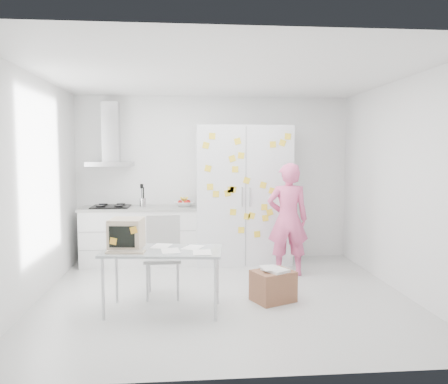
{
  "coord_description": "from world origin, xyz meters",
  "views": [
    {
      "loc": [
        -0.45,
        -5.26,
        1.76
      ],
      "look_at": [
        0.05,
        0.6,
        1.24
      ],
      "focal_mm": 35.0,
      "sensor_mm": 36.0,
      "label": 1
    }
  ],
  "objects": [
    {
      "name": "chair",
      "position": [
        -0.75,
        0.13,
        0.56
      ],
      "size": [
        0.45,
        0.45,
        0.99
      ],
      "rotation": [
        0.0,
        0.0,
        0.01
      ],
      "color": "#B2B2AF",
      "rests_on": "ground"
    },
    {
      "name": "ceiling",
      "position": [
        0.0,
        0.0,
        2.7
      ],
      "size": [
        4.5,
        4.0,
        0.02
      ],
      "primitive_type": "cube",
      "color": "white",
      "rests_on": "walls"
    },
    {
      "name": "floor",
      "position": [
        0.0,
        0.0,
        -0.01
      ],
      "size": [
        4.5,
        4.0,
        0.02
      ],
      "primitive_type": "cube",
      "color": "silver",
      "rests_on": "ground"
    },
    {
      "name": "cardboard_box",
      "position": [
        0.57,
        -0.23,
        0.19
      ],
      "size": [
        0.57,
        0.52,
        0.4
      ],
      "rotation": [
        0.0,
        0.0,
        0.42
      ],
      "color": "brown",
      "rests_on": "ground"
    },
    {
      "name": "walls",
      "position": [
        0.0,
        0.72,
        1.35
      ],
      "size": [
        4.52,
        4.01,
        2.7
      ],
      "color": "white",
      "rests_on": "ground"
    },
    {
      "name": "person",
      "position": [
        1.0,
        0.89,
        0.82
      ],
      "size": [
        0.62,
        0.42,
        1.63
      ],
      "primitive_type": "imported",
      "rotation": [
        0.0,
        0.0,
        3.08
      ],
      "color": "#EB5B90",
      "rests_on": "ground"
    },
    {
      "name": "counter_run",
      "position": [
        -1.2,
        1.7,
        0.47
      ],
      "size": [
        1.84,
        0.63,
        1.28
      ],
      "color": "white",
      "rests_on": "ground"
    },
    {
      "name": "tall_cabinet",
      "position": [
        0.45,
        1.67,
        1.1
      ],
      "size": [
        1.5,
        0.68,
        2.2
      ],
      "color": "silver",
      "rests_on": "ground"
    },
    {
      "name": "desk",
      "position": [
        -0.98,
        -0.41,
        0.79
      ],
      "size": [
        1.36,
        0.79,
        1.04
      ],
      "rotation": [
        0.0,
        0.0,
        -0.11
      ],
      "color": "#AAB1B5",
      "rests_on": "ground"
    },
    {
      "name": "range_hood",
      "position": [
        -1.65,
        1.84,
        1.96
      ],
      "size": [
        0.7,
        0.48,
        1.01
      ],
      "color": "silver",
      "rests_on": "walls"
    }
  ]
}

